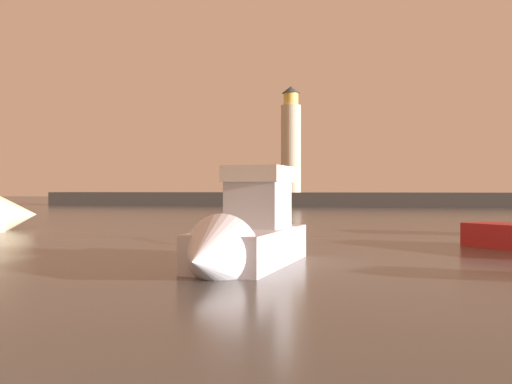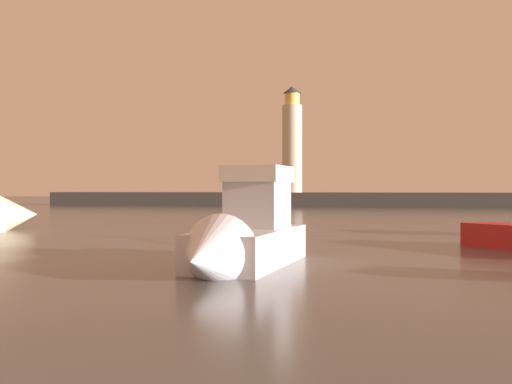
% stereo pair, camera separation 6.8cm
% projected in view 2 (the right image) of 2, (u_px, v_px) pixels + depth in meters
% --- Properties ---
extents(ground_plane, '(220.00, 220.00, 0.00)m').
position_uv_depth(ground_plane, '(311.00, 223.00, 34.92)').
color(ground_plane, '#4C4742').
extents(breakwater, '(70.57, 5.40, 1.60)m').
position_uv_depth(breakwater, '(347.00, 200.00, 67.45)').
color(breakwater, '#423F3D').
rests_on(breakwater, ground_plane).
extents(lighthouse, '(2.27, 2.27, 12.16)m').
position_uv_depth(lighthouse, '(292.00, 142.00, 68.73)').
color(lighthouse, beige).
rests_on(lighthouse, breakwater).
extents(motorboat_0, '(2.48, 6.44, 3.05)m').
position_uv_depth(motorboat_0, '(240.00, 237.00, 15.20)').
color(motorboat_0, silver).
rests_on(motorboat_0, ground_plane).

